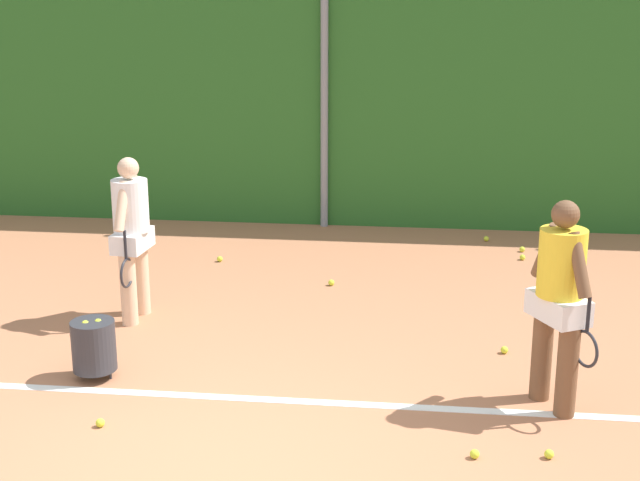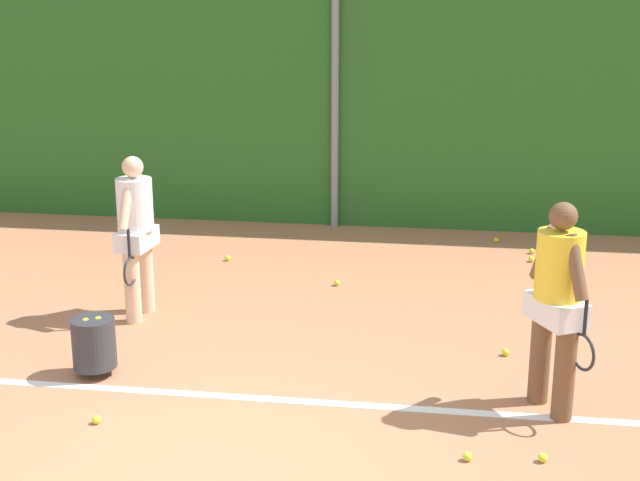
{
  "view_description": "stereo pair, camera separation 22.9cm",
  "coord_description": "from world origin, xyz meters",
  "px_view_note": "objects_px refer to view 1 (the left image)",
  "views": [
    {
      "loc": [
        1.31,
        -5.17,
        3.16
      ],
      "look_at": [
        0.46,
        2.11,
        1.06
      ],
      "focal_mm": 50.88,
      "sensor_mm": 36.0,
      "label": 1
    },
    {
      "loc": [
        1.54,
        -5.14,
        3.16
      ],
      "look_at": [
        0.46,
        2.11,
        1.06
      ],
      "focal_mm": 50.88,
      "sensor_mm": 36.0,
      "label": 2
    }
  ],
  "objects_px": {
    "tennis_ball_2": "(504,350)",
    "tennis_ball_5": "(331,283)",
    "tennis_ball_10": "(475,454)",
    "tennis_ball_12": "(220,259)",
    "player_foreground_near": "(560,295)",
    "tennis_ball_4": "(522,249)",
    "player_midcourt": "(132,230)",
    "tennis_ball_0": "(522,257)",
    "ball_hopper": "(94,345)",
    "tennis_ball_3": "(549,454)",
    "tennis_ball_7": "(100,423)",
    "tennis_ball_6": "(486,239)"
  },
  "relations": [
    {
      "from": "player_foreground_near",
      "to": "tennis_ball_10",
      "type": "distance_m",
      "value": 1.39
    },
    {
      "from": "player_midcourt",
      "to": "tennis_ball_5",
      "type": "height_order",
      "value": "player_midcourt"
    },
    {
      "from": "tennis_ball_7",
      "to": "player_midcourt",
      "type": "bearing_deg",
      "value": 100.93
    },
    {
      "from": "player_midcourt",
      "to": "player_foreground_near",
      "type": "bearing_deg",
      "value": 73.77
    },
    {
      "from": "tennis_ball_5",
      "to": "tennis_ball_7",
      "type": "bearing_deg",
      "value": -111.66
    },
    {
      "from": "tennis_ball_4",
      "to": "tennis_ball_10",
      "type": "xyz_separation_m",
      "value": [
        -0.81,
        -5.08,
        0.0
      ]
    },
    {
      "from": "tennis_ball_2",
      "to": "tennis_ball_5",
      "type": "relative_size",
      "value": 1.0
    },
    {
      "from": "tennis_ball_2",
      "to": "tennis_ball_0",
      "type": "bearing_deg",
      "value": 81.44
    },
    {
      "from": "tennis_ball_4",
      "to": "tennis_ball_5",
      "type": "relative_size",
      "value": 1.0
    },
    {
      "from": "tennis_ball_4",
      "to": "tennis_ball_6",
      "type": "bearing_deg",
      "value": 133.69
    },
    {
      "from": "player_midcourt",
      "to": "tennis_ball_0",
      "type": "relative_size",
      "value": 24.11
    },
    {
      "from": "player_foreground_near",
      "to": "tennis_ball_4",
      "type": "relative_size",
      "value": 24.79
    },
    {
      "from": "tennis_ball_0",
      "to": "tennis_ball_10",
      "type": "height_order",
      "value": "same"
    },
    {
      "from": "tennis_ball_10",
      "to": "tennis_ball_3",
      "type": "bearing_deg",
      "value": 6.49
    },
    {
      "from": "tennis_ball_4",
      "to": "tennis_ball_2",
      "type": "bearing_deg",
      "value": -98.18
    },
    {
      "from": "tennis_ball_4",
      "to": "tennis_ball_3",
      "type": "bearing_deg",
      "value": -93.4
    },
    {
      "from": "tennis_ball_5",
      "to": "player_foreground_near",
      "type": "bearing_deg",
      "value": -53.4
    },
    {
      "from": "ball_hopper",
      "to": "tennis_ball_3",
      "type": "bearing_deg",
      "value": -14.31
    },
    {
      "from": "tennis_ball_0",
      "to": "tennis_ball_5",
      "type": "distance_m",
      "value": 2.45
    },
    {
      "from": "tennis_ball_2",
      "to": "tennis_ball_10",
      "type": "xyz_separation_m",
      "value": [
        -0.35,
        -1.88,
        0.0
      ]
    },
    {
      "from": "ball_hopper",
      "to": "tennis_ball_7",
      "type": "height_order",
      "value": "ball_hopper"
    },
    {
      "from": "tennis_ball_4",
      "to": "player_foreground_near",
      "type": "bearing_deg",
      "value": -92.45
    },
    {
      "from": "tennis_ball_4",
      "to": "tennis_ball_7",
      "type": "xyz_separation_m",
      "value": [
        -3.53,
        -4.94,
        0.0
      ]
    },
    {
      "from": "tennis_ball_10",
      "to": "tennis_ball_5",
      "type": "bearing_deg",
      "value": 111.0
    },
    {
      "from": "tennis_ball_5",
      "to": "tennis_ball_2",
      "type": "bearing_deg",
      "value": -44.32
    },
    {
      "from": "tennis_ball_4",
      "to": "tennis_ball_5",
      "type": "height_order",
      "value": "same"
    },
    {
      "from": "tennis_ball_6",
      "to": "tennis_ball_7",
      "type": "height_order",
      "value": "same"
    },
    {
      "from": "tennis_ball_0",
      "to": "tennis_ball_10",
      "type": "bearing_deg",
      "value": -99.31
    },
    {
      "from": "tennis_ball_10",
      "to": "tennis_ball_12",
      "type": "bearing_deg",
      "value": 122.85
    },
    {
      "from": "tennis_ball_7",
      "to": "tennis_ball_12",
      "type": "height_order",
      "value": "same"
    },
    {
      "from": "tennis_ball_2",
      "to": "tennis_ball_7",
      "type": "distance_m",
      "value": 3.53
    },
    {
      "from": "tennis_ball_0",
      "to": "tennis_ball_10",
      "type": "relative_size",
      "value": 1.0
    },
    {
      "from": "tennis_ball_2",
      "to": "tennis_ball_12",
      "type": "relative_size",
      "value": 1.0
    },
    {
      "from": "ball_hopper",
      "to": "tennis_ball_12",
      "type": "relative_size",
      "value": 7.78
    },
    {
      "from": "player_midcourt",
      "to": "tennis_ball_0",
      "type": "height_order",
      "value": "player_midcourt"
    },
    {
      "from": "player_foreground_near",
      "to": "ball_hopper",
      "type": "bearing_deg",
      "value": -120.17
    },
    {
      "from": "player_foreground_near",
      "to": "player_midcourt",
      "type": "distance_m",
      "value": 4.05
    },
    {
      "from": "tennis_ball_5",
      "to": "tennis_ball_10",
      "type": "xyz_separation_m",
      "value": [
        1.36,
        -3.55,
        0.0
      ]
    },
    {
      "from": "ball_hopper",
      "to": "tennis_ball_5",
      "type": "relative_size",
      "value": 7.78
    },
    {
      "from": "tennis_ball_4",
      "to": "tennis_ball_12",
      "type": "xyz_separation_m",
      "value": [
        -3.56,
        -0.82,
        0.0
      ]
    },
    {
      "from": "ball_hopper",
      "to": "tennis_ball_5",
      "type": "bearing_deg",
      "value": 56.87
    },
    {
      "from": "ball_hopper",
      "to": "tennis_ball_10",
      "type": "relative_size",
      "value": 7.78
    },
    {
      "from": "tennis_ball_4",
      "to": "player_midcourt",
      "type": "bearing_deg",
      "value": -145.3
    },
    {
      "from": "player_foreground_near",
      "to": "tennis_ball_3",
      "type": "xyz_separation_m",
      "value": [
        -0.12,
        -0.82,
        -0.88
      ]
    },
    {
      "from": "player_foreground_near",
      "to": "tennis_ball_0",
      "type": "bearing_deg",
      "value": 149.06
    },
    {
      "from": "player_foreground_near",
      "to": "tennis_ball_4",
      "type": "xyz_separation_m",
      "value": [
        0.18,
        4.21,
        -0.88
      ]
    },
    {
      "from": "tennis_ball_3",
      "to": "tennis_ball_4",
      "type": "height_order",
      "value": "same"
    },
    {
      "from": "tennis_ball_5",
      "to": "tennis_ball_6",
      "type": "bearing_deg",
      "value": 47.91
    },
    {
      "from": "tennis_ball_6",
      "to": "tennis_ball_10",
      "type": "xyz_separation_m",
      "value": [
        -0.4,
        -5.51,
        0.0
      ]
    },
    {
      "from": "player_midcourt",
      "to": "tennis_ball_7",
      "type": "bearing_deg",
      "value": 16.05
    }
  ]
}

